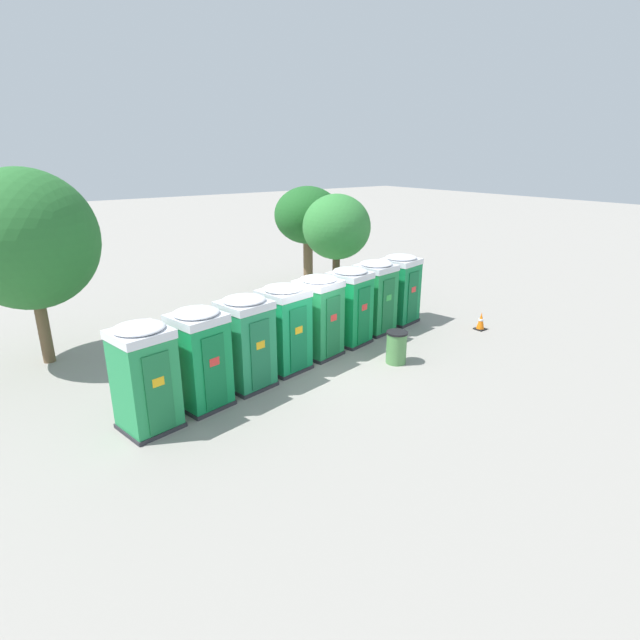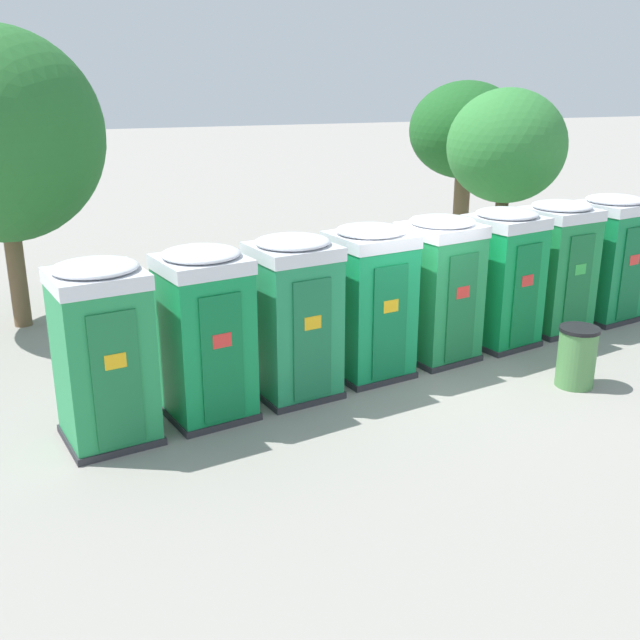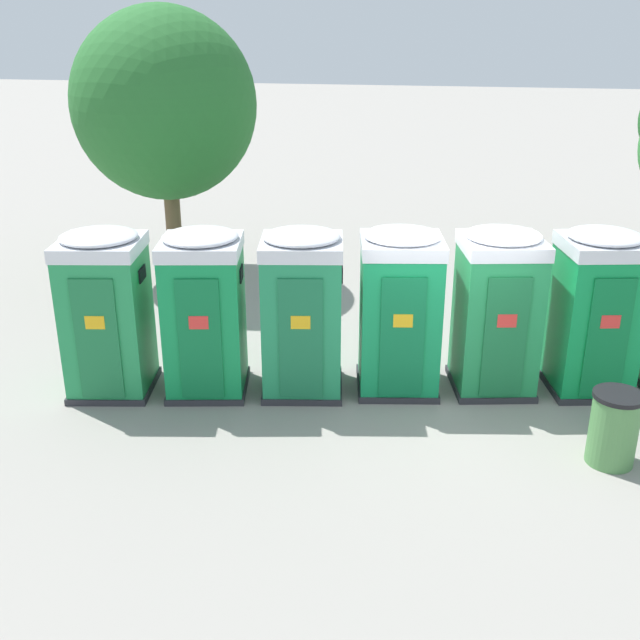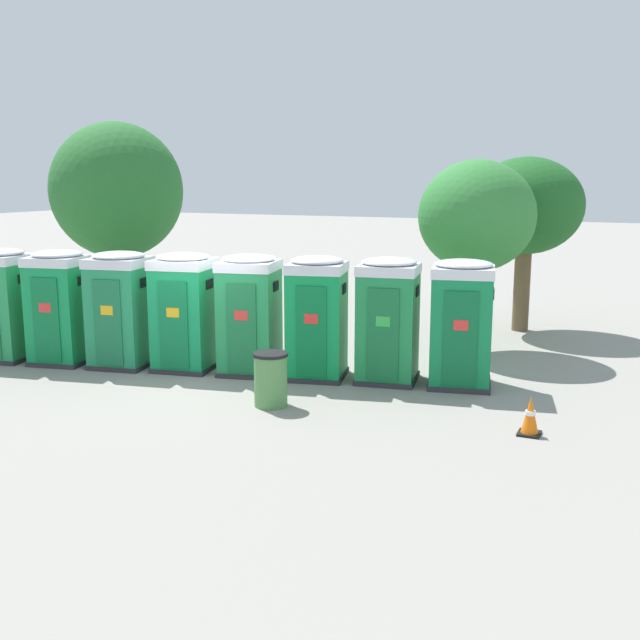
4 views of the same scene
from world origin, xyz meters
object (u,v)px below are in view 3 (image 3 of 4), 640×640
(portapotty_1, at_px, (205,312))
(portapotty_4, at_px, (497,310))
(portapotty_0, at_px, (107,312))
(portapotty_2, at_px, (302,312))
(portapotty_3, at_px, (399,310))
(trash_can, at_px, (614,428))
(portapotty_5, at_px, (595,311))
(street_tree_1, at_px, (165,105))

(portapotty_1, bearing_deg, portapotty_4, 12.22)
(portapotty_0, relative_size, portapotty_2, 1.00)
(portapotty_3, bearing_deg, trash_can, -28.84)
(portapotty_5, relative_size, street_tree_1, 0.45)
(portapotty_3, distance_m, trash_can, 3.44)
(portapotty_3, relative_size, portapotty_5, 1.00)
(street_tree_1, bearing_deg, portapotty_5, -26.49)
(portapotty_4, bearing_deg, portapotty_3, -168.75)
(portapotty_1, distance_m, trash_can, 5.93)
(portapotty_2, height_order, portapotty_4, same)
(portapotty_1, bearing_deg, portapotty_0, -168.67)
(portapotty_1, height_order, portapotty_3, same)
(portapotty_5, bearing_deg, portapotty_3, -169.37)
(portapotty_2, xyz_separation_m, portapotty_4, (2.86, 0.64, 0.00))
(street_tree_1, bearing_deg, portapotty_1, -63.83)
(portapotty_1, distance_m, portapotty_3, 2.93)
(portapotty_1, bearing_deg, trash_can, -9.51)
(portapotty_0, height_order, portapotty_3, same)
(portapotty_3, bearing_deg, street_tree_1, 139.36)
(portapotty_5, distance_m, street_tree_1, 9.67)
(portapotty_0, distance_m, portapotty_3, 4.40)
(trash_can, bearing_deg, portapotty_4, 128.19)
(portapotty_2, height_order, portapotty_5, same)
(portapotty_2, xyz_separation_m, portapotty_5, (4.31, 0.89, 0.00))
(portapotty_4, bearing_deg, trash_can, -51.81)
(portapotty_2, distance_m, portapotty_5, 4.40)
(portapotty_1, bearing_deg, portapotty_5, 11.66)
(portapotty_5, height_order, trash_can, portapotty_5)
(portapotty_1, height_order, portapotty_4, same)
(portapotty_3, distance_m, street_tree_1, 7.64)
(portapotty_2, xyz_separation_m, trash_can, (4.36, -1.27, -0.78))
(street_tree_1, bearing_deg, portapotty_2, -51.21)
(street_tree_1, bearing_deg, portapotty_3, -40.64)
(portapotty_4, relative_size, trash_can, 2.55)
(portapotty_4, bearing_deg, portapotty_2, -167.49)
(portapotty_1, xyz_separation_m, portapotty_3, (2.86, 0.64, -0.00))
(portapotty_0, bearing_deg, portapotty_3, 12.24)
(portapotty_2, height_order, street_tree_1, street_tree_1)
(portapotty_0, height_order, portapotty_5, same)
(portapotty_2, relative_size, portapotty_4, 1.00)
(portapotty_1, xyz_separation_m, portapotty_2, (1.44, 0.30, -0.00))
(portapotty_4, xyz_separation_m, portapotty_5, (1.44, 0.25, 0.00))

